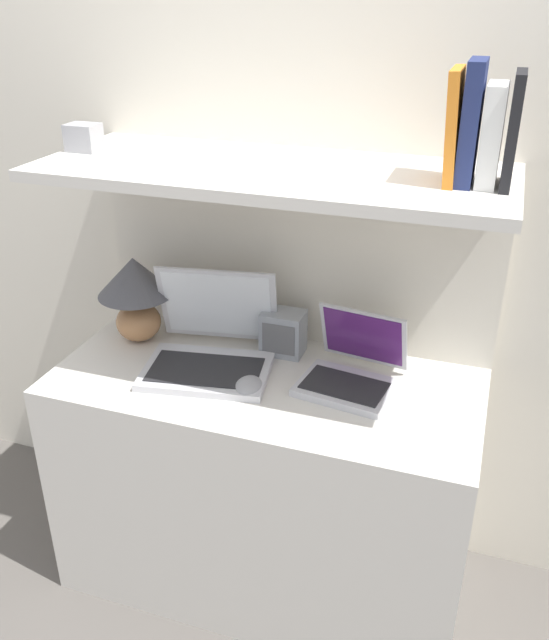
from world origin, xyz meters
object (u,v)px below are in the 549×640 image
Objects in this scene: computer_mouse at (248,386)px; shelf_gadget at (84,138)px; book_navy at (471,123)px; book_white at (492,136)px; router_box at (284,333)px; laptop_small at (351,370)px; book_black at (513,131)px; table_lamp at (135,289)px; laptop_large at (211,347)px; book_orange at (454,127)px.

shelf_gadget is (-0.50, 0.13, 0.58)m from computer_mouse.
shelf_gadget is (-0.97, 0.00, -0.09)m from book_navy.
router_box is at bearing 168.59° from book_white.
laptop_small is 0.93m from shelf_gadget.
router_box is 1.56× the size of shelf_gadget.
router_box is 0.83m from book_black.
book_black reaches higher than laptop_small.
table_lamp reaches higher than laptop_large.
book_black is 0.04m from book_white.
laptop_small is 0.71m from book_black.
shelf_gadget is (-1.02, 0.00, -0.07)m from book_white.
shelf_gadget is (-1.06, 0.00, -0.08)m from book_black.
laptop_large is at bearing -176.68° from book_orange.
laptop_large is 0.86m from book_orange.
table_lamp reaches higher than router_box.
laptop_small reaches higher than router_box.
book_white reaches higher than router_box.
laptop_small is at bearing -3.89° from table_lamp.
book_white reaches higher than table_lamp.
book_navy is at bearing -2.53° from table_lamp.
computer_mouse is 0.84m from book_navy.
book_black is at bearing 0.00° from book_navy.
book_navy is (0.89, -0.04, 0.53)m from table_lamp.
laptop_small is 2.64× the size of computer_mouse.
book_black reaches higher than laptop_large.
laptop_small is 1.15× the size of book_black.
book_navy is at bearing 3.14° from laptop_large.
computer_mouse is 0.84m from book_white.
laptop_small is (0.66, -0.04, -0.12)m from table_lamp.
router_box is 0.54× the size of book_black.
table_lamp is 0.45m from shelf_gadget.
table_lamp is 1.08× the size of book_orange.
shelf_gadget is at bearing 180.00° from book_navy.
book_black is (0.56, 0.13, 0.67)m from computer_mouse.
book_orange is at bearing 180.00° from book_navy.
book_navy reaches higher than shelf_gadget.
book_navy reaches higher than computer_mouse.
router_box is 0.60× the size of book_white.
book_white is 1.02m from shelf_gadget.
book_navy reaches higher than book_black.
book_white is at bearing 14.22° from computer_mouse.
book_navy reaches higher than book_orange.
laptop_large is 3.03× the size of router_box.
book_white is 0.82× the size of book_navy.
laptop_small is 0.69m from book_navy.
book_white is (0.49, -0.10, 0.61)m from router_box.
book_black is at bearing 1.06° from laptop_small.
book_navy is at bearing 0.00° from shelf_gadget.
book_black is 2.88× the size of shelf_gadget.
book_black reaches higher than computer_mouse.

